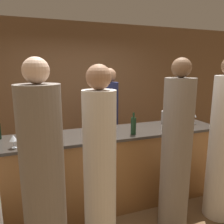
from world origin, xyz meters
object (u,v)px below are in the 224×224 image
object	(u,v)px
guest_0	(44,183)
ice_bucket	(167,117)
bartender	(109,127)
guest_3	(223,146)
guest_1	(176,153)
wine_bottle_1	(133,125)
guest_4	(100,171)

from	to	relation	value
guest_0	ice_bucket	size ratio (longest dim) A/B	10.92
bartender	guest_3	size ratio (longest dim) A/B	0.93
bartender	guest_1	distance (m)	1.45
guest_1	wine_bottle_1	xyz separation A→B (m)	(-0.32, 0.48, 0.23)
bartender	guest_4	distance (m)	1.63
guest_0	wine_bottle_1	bearing A→B (deg)	29.30
wine_bottle_1	ice_bucket	xyz separation A→B (m)	(0.74, 0.37, -0.02)
guest_3	wine_bottle_1	distance (m)	1.12
ice_bucket	bartender	bearing A→B (deg)	143.01
bartender	guest_4	xyz separation A→B (m)	(-0.62, -1.51, 0.02)
guest_1	guest_4	xyz separation A→B (m)	(-0.94, -0.09, -0.03)
bartender	guest_3	xyz separation A→B (m)	(0.98, -1.45, 0.05)
bartender	ice_bucket	xyz separation A→B (m)	(0.75, -0.57, 0.25)
bartender	guest_0	xyz separation A→B (m)	(-1.14, -1.58, 0.02)
guest_1	ice_bucket	distance (m)	0.97
guest_1	ice_bucket	size ratio (longest dim) A/B	11.03
guest_1	guest_3	world-z (taller)	guest_3
wine_bottle_1	guest_0	bearing A→B (deg)	-150.70
guest_0	ice_bucket	xyz separation A→B (m)	(1.89, 1.01, 0.22)
guest_1	guest_4	distance (m)	0.94
bartender	guest_3	distance (m)	1.75
guest_0	guest_1	size ratio (longest dim) A/B	0.99
guest_0	ice_bucket	world-z (taller)	guest_0
bartender	guest_4	bearing A→B (deg)	67.79
guest_0	guest_3	world-z (taller)	guest_3
ice_bucket	guest_4	bearing A→B (deg)	-145.37
guest_0	guest_1	world-z (taller)	guest_1
guest_1	wine_bottle_1	world-z (taller)	guest_1
guest_3	wine_bottle_1	bearing A→B (deg)	152.31
guest_3	wine_bottle_1	world-z (taller)	guest_3
bartender	ice_bucket	bearing A→B (deg)	143.01
guest_1	guest_3	xyz separation A→B (m)	(0.66, -0.03, 0.01)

